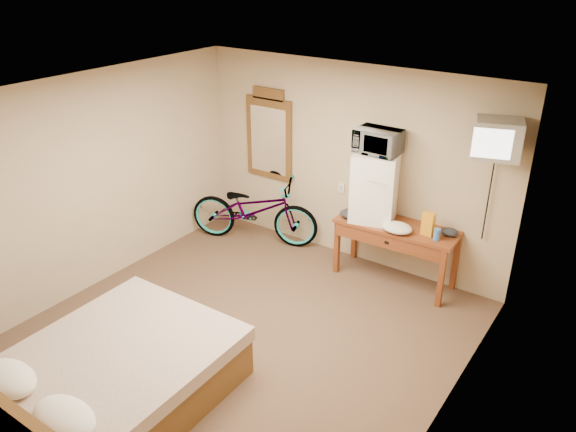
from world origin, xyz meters
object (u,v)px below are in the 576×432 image
object	(u,v)px
desk	(395,235)
bed	(102,383)
microwave	(378,141)
bicycle	(254,210)
blue_cup	(437,234)
mini_fridge	(375,187)
crt_television	(498,139)
wall_mirror	(269,135)

from	to	relation	value
desk	bed	xyz separation A→B (m)	(-1.14, -3.37, -0.34)
microwave	bicycle	distance (m)	2.11
desk	blue_cup	xyz separation A→B (m)	(0.51, -0.06, 0.18)
mini_fridge	bed	distance (m)	3.61
desk	blue_cup	bearing A→B (deg)	-6.76
microwave	blue_cup	world-z (taller)	microwave
crt_television	bicycle	distance (m)	3.35
desk	bicycle	size ratio (longest dim) A/B	0.82
blue_cup	crt_television	world-z (taller)	crt_television
blue_cup	bed	world-z (taller)	bed
microwave	wall_mirror	size ratio (longest dim) A/B	0.41
desk	wall_mirror	world-z (taller)	wall_mirror
blue_cup	bicycle	size ratio (longest dim) A/B	0.07
mini_fridge	bed	bearing A→B (deg)	-103.46
blue_cup	crt_television	size ratio (longest dim) A/B	0.21
desk	bed	size ratio (longest dim) A/B	0.68
wall_mirror	desk	bearing A→B (deg)	-7.70
crt_television	bed	xyz separation A→B (m)	(-2.11, -3.39, -1.68)
bed	microwave	bearing A→B (deg)	76.54
blue_cup	desk	bearing A→B (deg)	173.24
wall_mirror	bed	xyz separation A→B (m)	(0.90, -3.64, -1.13)
wall_mirror	bicycle	world-z (taller)	wall_mirror
wall_mirror	bed	size ratio (longest dim) A/B	0.58
bicycle	microwave	bearing A→B (deg)	-104.76
bicycle	blue_cup	bearing A→B (deg)	-108.47
mini_fridge	microwave	xyz separation A→B (m)	(0.00, 0.00, 0.55)
blue_cup	crt_television	bearing A→B (deg)	10.52
microwave	blue_cup	distance (m)	1.23
mini_fridge	microwave	distance (m)	0.55
microwave	mini_fridge	bearing A→B (deg)	-122.65
blue_cup	bed	xyz separation A→B (m)	(-1.65, -3.31, -0.52)
mini_fridge	wall_mirror	xyz separation A→B (m)	(-1.71, 0.24, 0.26)
desk	mini_fridge	xyz separation A→B (m)	(-0.32, 0.04, 0.52)
bicycle	bed	size ratio (longest dim) A/B	0.84
mini_fridge	bicycle	bearing A→B (deg)	-175.31
microwave	blue_cup	bearing A→B (deg)	-5.51
wall_mirror	bed	bearing A→B (deg)	-76.18
blue_cup	wall_mirror	world-z (taller)	wall_mirror
bicycle	crt_television	bearing A→B (deg)	-107.00
desk	crt_television	xyz separation A→B (m)	(0.97, 0.02, 1.34)
bicycle	bed	world-z (taller)	bicycle
wall_mirror	bicycle	xyz separation A→B (m)	(0.01, -0.38, -0.95)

